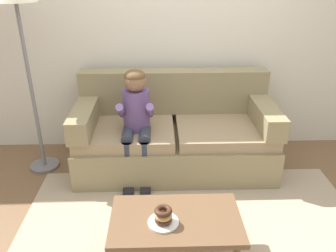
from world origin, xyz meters
TOP-DOWN VIEW (x-y plane):
  - ground at (0.00, 0.00)m, footprint 10.00×10.00m
  - wall_back at (0.00, 1.40)m, footprint 8.00×0.10m
  - area_rug at (0.00, -0.25)m, footprint 2.85×1.88m
  - couch at (-0.10, 0.85)m, footprint 1.99×0.90m
  - coffee_table at (-0.16, -0.49)m, footprint 0.90×0.53m
  - person_child at (-0.48, 0.64)m, footprint 0.34×0.58m
  - plate at (-0.25, -0.54)m, footprint 0.21×0.21m
  - donut at (-0.25, -0.54)m, footprint 0.16×0.16m
  - donut_second at (-0.25, -0.54)m, footprint 0.17×0.17m
  - donut_third at (-0.25, -0.54)m, footprint 0.13×0.13m
  - floor_lamp at (-1.50, 0.84)m, footprint 0.38×0.38m

SIDE VIEW (x-z plane):
  - ground at x=0.00m, z-range 0.00..0.00m
  - area_rug at x=0.00m, z-range 0.00..0.01m
  - couch at x=-0.10m, z-range -0.13..0.83m
  - coffee_table at x=-0.16m, z-range 0.15..0.55m
  - plate at x=-0.25m, z-range 0.40..0.41m
  - donut at x=-0.25m, z-range 0.41..0.45m
  - donut_second at x=-0.25m, z-range 0.45..0.48m
  - donut_third at x=-0.25m, z-range 0.48..0.52m
  - person_child at x=-0.48m, z-range 0.12..1.22m
  - wall_back at x=0.00m, z-range 0.00..2.80m
  - floor_lamp at x=-1.50m, z-range 0.67..2.61m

